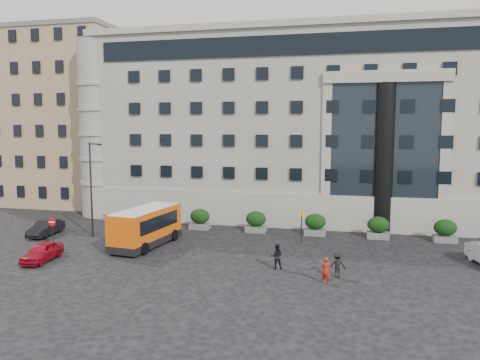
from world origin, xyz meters
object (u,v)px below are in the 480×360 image
(pedestrian_a, at_px, (326,270))
(pedestrian_b, at_px, (277,256))
(hedge_d, at_px, (378,227))
(bus_stop_sign, at_px, (302,221))
(red_truck, at_px, (142,191))
(no_entry_sign, at_px, (52,226))
(parked_car_c, at_px, (115,209))
(street_lamp, at_px, (92,185))
(pedestrian_c, at_px, (337,265))
(hedge_a, at_px, (200,219))
(hedge_e, at_px, (445,231))
(hedge_c, at_px, (315,224))
(parked_car_a, at_px, (42,252))
(minibus, at_px, (146,225))
(hedge_b, at_px, (256,222))
(parked_car_d, at_px, (105,204))
(parked_car_b, at_px, (46,228))

(pedestrian_a, xyz_separation_m, pedestrian_b, (-3.30, 2.23, 0.02))
(pedestrian_b, bearing_deg, pedestrian_a, 136.65)
(hedge_d, relative_size, bus_stop_sign, 0.73)
(red_truck, xyz_separation_m, pedestrian_b, (19.37, -20.83, -0.79))
(bus_stop_sign, bearing_deg, pedestrian_b, -96.64)
(no_entry_sign, relative_size, parked_car_c, 0.53)
(street_lamp, bearing_deg, pedestrian_c, -16.89)
(street_lamp, bearing_deg, hedge_a, 31.16)
(red_truck, relative_size, parked_car_c, 1.35)
(hedge_e, xyz_separation_m, bus_stop_sign, (-11.30, -2.80, 0.80))
(hedge_c, relative_size, parked_car_a, 0.49)
(minibus, bearing_deg, red_truck, 123.44)
(hedge_b, height_order, minibus, minibus)
(hedge_b, relative_size, hedge_c, 1.00)
(parked_car_c, bearing_deg, hedge_e, -6.53)
(parked_car_c, distance_m, pedestrian_a, 28.01)
(hedge_b, bearing_deg, hedge_d, 0.00)
(hedge_e, bearing_deg, street_lamp, -170.52)
(hedge_d, distance_m, pedestrian_a, 12.95)
(red_truck, bearing_deg, hedge_c, -27.96)
(parked_car_a, distance_m, parked_car_d, 19.11)
(hedge_a, relative_size, red_truck, 0.31)
(street_lamp, distance_m, parked_car_c, 10.05)
(parked_car_b, xyz_separation_m, pedestrian_c, (24.62, -5.55, 0.12))
(minibus, distance_m, parked_car_a, 7.70)
(parked_car_a, bearing_deg, red_truck, 93.28)
(parked_car_d, bearing_deg, bus_stop_sign, -25.48)
(red_truck, bearing_deg, parked_car_b, -95.88)
(hedge_a, xyz_separation_m, parked_car_a, (-7.50, -12.20, -0.29))
(parked_car_d, bearing_deg, hedge_e, -14.13)
(parked_car_c, height_order, pedestrian_c, pedestrian_c)
(street_lamp, distance_m, red_truck, 15.93)
(pedestrian_b, bearing_deg, no_entry_sign, -13.60)
(parked_car_b, distance_m, parked_car_c, 9.69)
(hedge_b, bearing_deg, street_lamp, -159.93)
(hedge_d, height_order, parked_car_d, hedge_d)
(parked_car_b, distance_m, pedestrian_c, 25.24)
(street_lamp, bearing_deg, pedestrian_b, -17.99)
(parked_car_a, bearing_deg, no_entry_sign, 109.27)
(hedge_d, bearing_deg, parked_car_a, -152.15)
(parked_car_b, bearing_deg, hedge_e, 3.95)
(hedge_d, distance_m, street_lamp, 24.27)
(parked_car_c, height_order, parked_car_d, parked_car_d)
(hedge_c, distance_m, bus_stop_sign, 3.05)
(hedge_c, distance_m, parked_car_d, 24.18)
(hedge_a, distance_m, hedge_d, 15.60)
(hedge_a, height_order, minibus, minibus)
(minibus, height_order, parked_car_a, minibus)
(hedge_a, relative_size, hedge_c, 1.00)
(bus_stop_sign, xyz_separation_m, pedestrian_a, (2.44, -9.62, -0.91))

